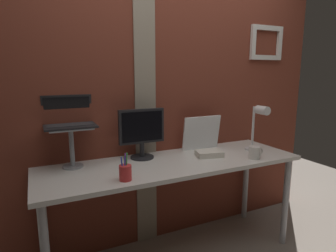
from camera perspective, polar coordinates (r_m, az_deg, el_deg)
brick_wall_back at (r=2.40m, az=-0.40°, el=6.39°), size 3.01×0.16×2.48m
desk at (r=2.14m, az=1.17°, el=-9.22°), size 1.94×0.61×0.78m
monitor at (r=2.15m, az=-5.30°, el=-0.79°), size 0.35×0.18×0.38m
laptop_stand at (r=2.05m, az=-18.83°, el=-2.83°), size 0.28×0.22×0.28m
laptop at (r=2.08m, az=-19.28°, el=1.55°), size 0.34×0.26×0.21m
whiteboard_panel at (r=2.43m, az=6.75°, el=-1.36°), size 0.35×0.06×0.29m
desk_lamp at (r=2.44m, az=17.60°, el=0.55°), size 0.12×0.20×0.39m
pen_cup at (r=1.77m, az=-8.56°, el=-9.20°), size 0.08×0.08×0.17m
coffee_mug at (r=2.26m, az=17.00°, el=-5.12°), size 0.12×0.08×0.10m
paper_clutter_stack at (r=2.26m, az=8.24°, el=-5.49°), size 0.23×0.18×0.04m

